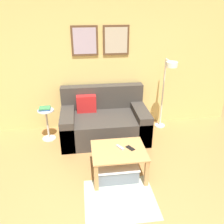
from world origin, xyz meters
name	(u,v)px	position (x,y,z in m)	size (l,w,h in m)	color
wall_back	(94,63)	(0.00, 2.97, 1.28)	(5.60, 0.09, 2.55)	#D6B76B
area_rug	(120,199)	(0.17, 0.84, 0.00)	(0.92, 0.80, 0.01)	#B2B79E
couch	(104,122)	(0.13, 2.47, 0.30)	(1.56, 0.97, 0.90)	#38332D
coffee_table	(119,155)	(0.22, 1.32, 0.35)	(0.77, 0.62, 0.43)	#AD7F4C
storage_bin	(117,170)	(0.19, 1.27, 0.11)	(0.60, 0.40, 0.23)	slate
floor_lamp	(168,81)	(1.31, 2.52, 1.03)	(0.20, 0.50, 1.40)	white
side_table	(47,122)	(-0.91, 2.49, 0.35)	(0.29, 0.29, 0.59)	silver
book_stack	(45,109)	(-0.92, 2.50, 0.62)	(0.21, 0.16, 0.05)	#335199
remote_control	(120,147)	(0.25, 1.37, 0.44)	(0.04, 0.15, 0.02)	#99999E
cell_phone	(130,148)	(0.39, 1.34, 0.44)	(0.07, 0.14, 0.01)	black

